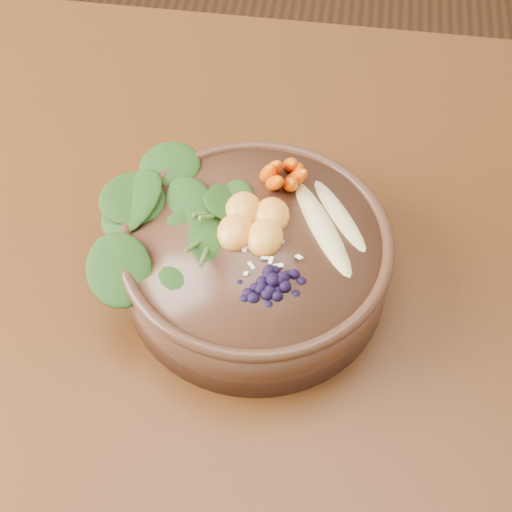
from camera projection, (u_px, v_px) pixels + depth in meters
ground at (311, 436)px, 1.59m from camera, size 4.00×4.00×0.00m
dining_table at (338, 261)px, 1.06m from camera, size 1.60×0.90×0.75m
stoneware_bowl at (256, 261)px, 0.89m from camera, size 0.43×0.43×0.09m
kale_heap at (202, 191)px, 0.87m from camera, size 0.27×0.26×0.05m
carrot_cluster at (285, 152)px, 0.88m from camera, size 0.09×0.09×0.09m
banana_halves at (332, 213)px, 0.86m from camera, size 0.13×0.19×0.03m
mandarin_cluster at (254, 216)px, 0.85m from camera, size 0.13×0.13×0.04m
blueberry_pile at (274, 272)px, 0.80m from camera, size 0.19×0.16×0.05m
coconut_flakes at (263, 251)px, 0.84m from camera, size 0.13×0.11×0.01m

